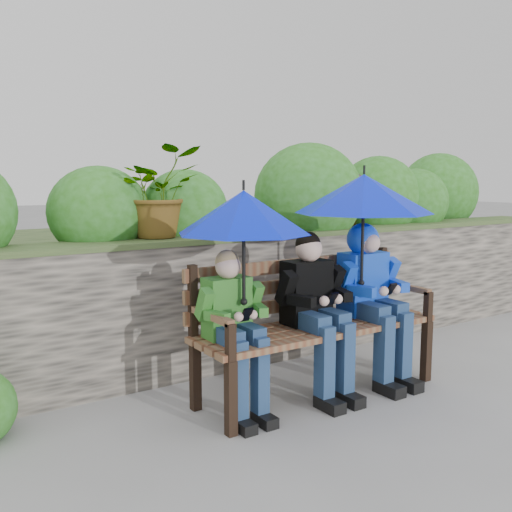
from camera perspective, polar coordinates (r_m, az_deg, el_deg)
ground at (r=3.95m, az=0.82°, el=-13.94°), size 60.00×60.00×0.00m
garden_backdrop at (r=5.16m, az=-8.80°, el=-1.49°), size 8.00×2.86×1.81m
park_bench at (r=3.94m, az=5.59°, el=-5.98°), size 1.77×0.52×0.93m
boy_left at (r=3.49m, az=-2.19°, el=-6.63°), size 0.42×0.49×1.03m
boy_middle at (r=3.83m, az=5.97°, el=-4.86°), size 0.48×0.56×1.11m
boy_right at (r=4.17m, az=11.46°, el=-3.15°), size 0.50×0.61×1.14m
umbrella_left at (r=3.39m, az=-1.24°, el=4.38°), size 0.81×0.81×0.75m
umbrella_right at (r=3.98m, az=10.72°, el=6.11°), size 0.95×0.95×0.83m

